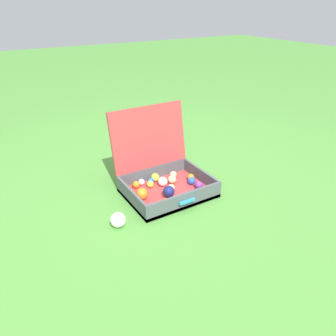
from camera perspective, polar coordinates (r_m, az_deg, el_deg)
The scene contains 3 objects.
ground_plane at distance 2.21m, azimuth -1.27°, elevation -5.31°, with size 16.00×16.00×0.00m, color #4C8C38.
open_suitcase at distance 2.26m, azimuth -1.00°, elevation -1.17°, with size 0.56×0.55×0.54m.
stray_ball_on_grass at distance 1.96m, azimuth -8.63°, elevation -8.85°, with size 0.09×0.09×0.09m, color white.
Camera 1 is at (-0.92, -1.62, 1.19)m, focal length 35.31 mm.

